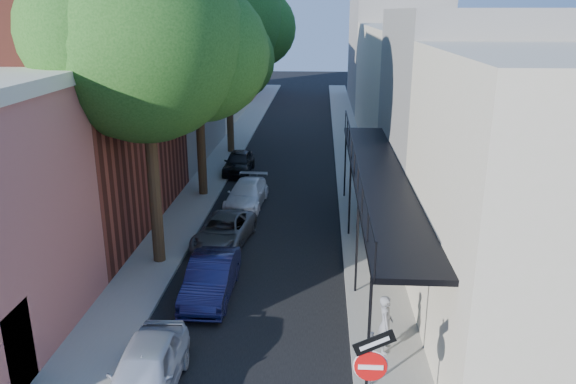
# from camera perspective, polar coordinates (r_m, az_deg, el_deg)

# --- Properties ---
(road_surface) EXTENTS (6.00, 64.00, 0.01)m
(road_surface) POSITION_cam_1_polar(r_m,az_deg,el_deg) (39.75, 0.32, 4.96)
(road_surface) COLOR black
(road_surface) RESTS_ON ground
(sidewalk_left) EXTENTS (2.00, 64.00, 0.12)m
(sidewalk_left) POSITION_cam_1_polar(r_m,az_deg,el_deg) (40.15, -5.42, 5.09)
(sidewalk_left) COLOR gray
(sidewalk_left) RESTS_ON ground
(sidewalk_right) EXTENTS (2.00, 64.00, 0.12)m
(sidewalk_right) POSITION_cam_1_polar(r_m,az_deg,el_deg) (39.73, 6.11, 4.94)
(sidewalk_right) COLOR gray
(sidewalk_right) RESTS_ON ground
(buildings_left) EXTENTS (10.10, 59.10, 12.00)m
(buildings_left) POSITION_cam_1_polar(r_m,az_deg,el_deg) (39.34, -13.72, 11.62)
(buildings_left) COLOR #B2645B
(buildings_left) RESTS_ON ground
(buildings_right) EXTENTS (9.80, 55.00, 10.00)m
(buildings_right) POSITION_cam_1_polar(r_m,az_deg,el_deg) (39.06, 13.82, 10.81)
(buildings_right) COLOR beige
(buildings_right) RESTS_ON ground
(sign_post) EXTENTS (0.89, 0.17, 2.99)m
(sign_post) POSITION_cam_1_polar(r_m,az_deg,el_deg) (11.90, 8.40, -17.54)
(sign_post) COLOR #595B60
(sign_post) RESTS_ON ground
(oak_near) EXTENTS (7.48, 6.80, 11.42)m
(oak_near) POSITION_cam_1_polar(r_m,az_deg,el_deg) (19.74, -13.03, 14.49)
(oak_near) COLOR #382616
(oak_near) RESTS_ON ground
(oak_mid) EXTENTS (6.60, 6.00, 10.20)m
(oak_mid) POSITION_cam_1_polar(r_m,az_deg,el_deg) (27.54, -8.36, 13.87)
(oak_mid) COLOR #382616
(oak_mid) RESTS_ON ground
(oak_far) EXTENTS (7.70, 7.00, 11.90)m
(oak_far) POSITION_cam_1_polar(r_m,az_deg,el_deg) (36.37, -5.42, 16.81)
(oak_far) COLOR #382616
(oak_far) RESTS_ON ground
(parked_car_a) EXTENTS (1.64, 3.90, 1.32)m
(parked_car_a) POSITION_cam_1_polar(r_m,az_deg,el_deg) (14.55, -14.24, -17.22)
(parked_car_a) COLOR #ACB1BE
(parked_car_a) RESTS_ON ground
(parked_car_b) EXTENTS (1.41, 3.98, 1.31)m
(parked_car_b) POSITION_cam_1_polar(r_m,az_deg,el_deg) (18.56, -7.84, -8.67)
(parked_car_b) COLOR #13153D
(parked_car_b) RESTS_ON ground
(parked_car_c) EXTENTS (2.36, 4.26, 1.13)m
(parked_car_c) POSITION_cam_1_polar(r_m,az_deg,el_deg) (22.52, -6.52, -3.96)
(parked_car_c) COLOR #515358
(parked_car_c) RESTS_ON ground
(parked_car_d) EXTENTS (1.92, 4.19, 1.19)m
(parked_car_d) POSITION_cam_1_polar(r_m,az_deg,el_deg) (26.80, -4.22, -0.21)
(parked_car_d) COLOR white
(parked_car_d) RESTS_ON ground
(parked_car_e) EXTENTS (1.58, 3.79, 1.28)m
(parked_car_e) POSITION_cam_1_polar(r_m,az_deg,el_deg) (32.40, -5.02, 3.05)
(parked_car_e) COLOR black
(parked_car_e) RESTS_ON ground
(pedestrian) EXTENTS (0.43, 0.62, 1.65)m
(pedestrian) POSITION_cam_1_polar(r_m,az_deg,el_deg) (15.60, 9.87, -13.07)
(pedestrian) COLOR slate
(pedestrian) RESTS_ON sidewalk_right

